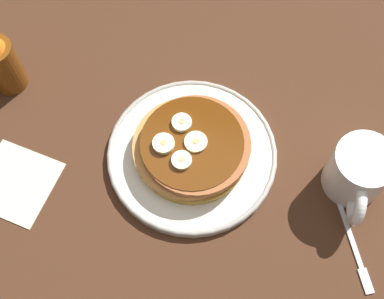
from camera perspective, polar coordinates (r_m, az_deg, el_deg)
ground_plane at (r=80.28cm, az=0.00°, el=-1.18°), size 140.00×140.00×3.00cm
plate at (r=78.17cm, az=0.00°, el=-0.50°), size 25.60×25.60×1.49cm
pancake_stack at (r=76.03cm, az=0.04°, el=0.11°), size 17.13×17.36×3.79cm
banana_slice_0 at (r=74.19cm, az=0.42°, el=0.85°), size 3.34×3.34×0.68cm
banana_slice_1 at (r=72.88cm, az=-1.15°, el=-1.21°), size 2.90×2.90×0.86cm
banana_slice_2 at (r=75.49cm, az=-1.14°, el=2.96°), size 2.95×2.95×0.86cm
banana_slice_3 at (r=73.97cm, az=-3.14°, el=0.62°), size 3.18×3.18×1.02cm
coffee_mug at (r=76.55cm, az=17.75°, el=-2.75°), size 11.94×8.56×8.54cm
napkin at (r=81.40cm, az=-18.77°, el=-3.46°), size 13.09×13.09×0.30cm
fork at (r=77.31cm, az=17.61°, el=-10.77°), size 12.45×5.69×0.50cm
syrup_bottle at (r=85.84cm, az=-20.32°, el=8.99°), size 5.67×5.67×12.53cm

